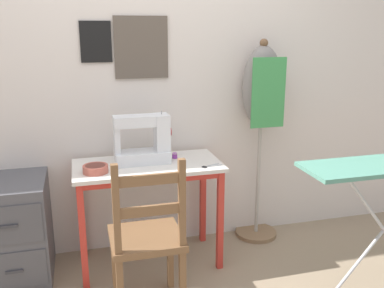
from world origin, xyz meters
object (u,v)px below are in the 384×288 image
dress_form (262,100)px  wooden_chair (147,240)px  filing_cabinet (17,230)px  fabric_bowl (96,169)px  scissors (208,166)px  sewing_machine (145,140)px  thread_spool_near_machine (175,156)px

dress_form → wooden_chair: bearing=-144.3°
filing_cabinet → dress_form: bearing=4.6°
fabric_bowl → scissors: size_ratio=1.10×
scissors → dress_form: size_ratio=0.09×
sewing_machine → wooden_chair: bearing=-99.5°
thread_spool_near_machine → filing_cabinet: (-1.05, -0.03, -0.40)m
fabric_bowl → dress_form: 1.29m
scissors → filing_cabinet: size_ratio=0.21×
sewing_machine → filing_cabinet: 1.00m
scissors → filing_cabinet: bearing=170.6°
sewing_machine → thread_spool_near_machine: (0.20, 0.03, -0.13)m
fabric_bowl → scissors: fabric_bowl is taller
wooden_chair → scissors: bearing=37.7°
sewing_machine → scissors: sewing_machine is taller
scissors → filing_cabinet: (-1.22, 0.20, -0.39)m
fabric_bowl → wooden_chair: (0.24, -0.43, -0.30)m
scissors → wooden_chair: size_ratio=0.15×
sewing_machine → dress_form: dress_form is taller
wooden_chair → filing_cabinet: (-0.75, 0.56, -0.11)m
scissors → filing_cabinet: 1.29m
dress_form → sewing_machine: bearing=-170.8°
fabric_bowl → filing_cabinet: fabric_bowl is taller
scissors → thread_spool_near_machine: 0.29m
fabric_bowl → thread_spool_near_machine: size_ratio=3.53×
fabric_bowl → sewing_machine: bearing=20.9°
scissors → sewing_machine: bearing=152.2°
sewing_machine → scissors: (0.37, -0.20, -0.15)m
fabric_bowl → scissors: 0.71m
sewing_machine → wooden_chair: (-0.09, -0.56, -0.42)m
fabric_bowl → dress_form: size_ratio=0.10×
dress_form → thread_spool_near_machine: bearing=-170.6°
filing_cabinet → wooden_chair: bearing=-36.8°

